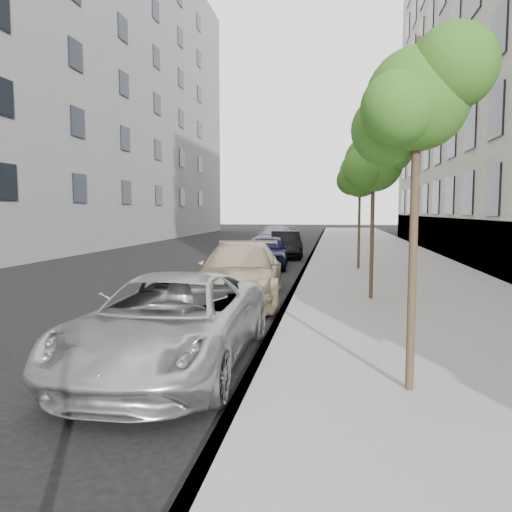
% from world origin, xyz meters
% --- Properties ---
extents(ground, '(160.00, 160.00, 0.00)m').
position_xyz_m(ground, '(0.00, 0.00, 0.00)').
color(ground, black).
rests_on(ground, ground).
extents(sidewalk, '(6.40, 72.00, 0.14)m').
position_xyz_m(sidewalk, '(4.30, 24.00, 0.07)').
color(sidewalk, gray).
rests_on(sidewalk, ground).
extents(curb, '(0.15, 72.00, 0.14)m').
position_xyz_m(curb, '(1.18, 24.00, 0.07)').
color(curb, '#9E9B93').
rests_on(curb, ground).
extents(tree_near, '(1.58, 1.38, 4.25)m').
position_xyz_m(tree_near, '(3.23, 1.50, 3.61)').
color(tree_near, '#38281C').
rests_on(tree_near, sidewalk).
extents(tree_mid, '(1.76, 1.56, 4.23)m').
position_xyz_m(tree_mid, '(3.23, 8.00, 3.50)').
color(tree_mid, '#38281C').
rests_on(tree_mid, sidewalk).
extents(tree_far, '(1.82, 1.62, 4.54)m').
position_xyz_m(tree_far, '(3.23, 14.50, 3.78)').
color(tree_far, '#38281C').
rests_on(tree_far, sidewalk).
extents(minivan, '(2.27, 4.91, 1.37)m').
position_xyz_m(minivan, '(-0.10, 2.31, 0.68)').
color(minivan, '#B1B4B6').
rests_on(minivan, ground).
extents(suv, '(2.49, 5.24, 1.47)m').
position_xyz_m(suv, '(-0.10, 7.91, 0.74)').
color(suv, tan).
rests_on(suv, ground).
extents(sedan_blue, '(1.85, 4.00, 1.33)m').
position_xyz_m(sedan_blue, '(-0.39, 15.45, 0.66)').
color(sedan_blue, '#0F1233').
rests_on(sedan_blue, ground).
extents(sedan_black, '(1.99, 4.11, 1.30)m').
position_xyz_m(sedan_black, '(-0.10, 19.97, 0.65)').
color(sedan_black, black).
rests_on(sedan_black, ground).
extents(sedan_rear, '(2.39, 5.00, 1.41)m').
position_xyz_m(sedan_rear, '(-1.25, 24.97, 0.70)').
color(sedan_rear, '#929699').
rests_on(sedan_rear, ground).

